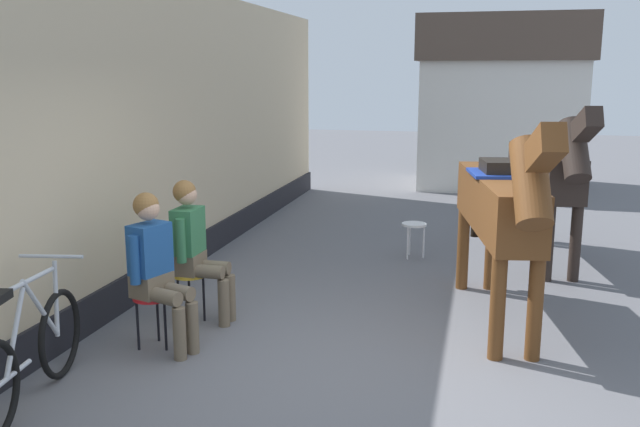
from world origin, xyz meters
name	(u,v)px	position (x,y,z in m)	size (l,w,h in m)	color
ground_plane	(386,269)	(0.00, 3.00, 0.00)	(40.00, 40.00, 0.00)	slate
pub_facade_wall	(131,154)	(-2.55, 1.50, 1.54)	(0.34, 14.00, 3.40)	#CCB793
distant_cottage	(501,101)	(1.40, 9.89, 1.80)	(3.40, 2.60, 3.50)	silver
seated_visitor_near	(156,264)	(-1.58, 0.09, 0.78)	(0.61, 0.48, 1.39)	red
seated_visitor_far	(195,244)	(-1.55, 0.82, 0.78)	(0.61, 0.49, 1.39)	gold
saddled_horse_near	(500,206)	(1.29, 1.42, 1.16)	(0.83, 2.97, 2.06)	brown
saddled_horse_far	(546,172)	(1.89, 3.85, 1.16)	(0.82, 2.97, 2.06)	#2D231E
leaning_bicycle	(29,355)	(-2.00, -1.11, 0.40)	(0.52, 1.74, 1.02)	black
spare_stool_white	(414,228)	(0.27, 3.64, 0.40)	(0.32, 0.32, 0.46)	white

